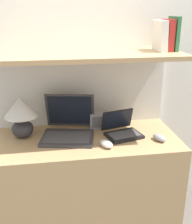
% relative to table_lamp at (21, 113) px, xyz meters
% --- Properties ---
extents(wall_back, '(6.00, 0.05, 2.40)m').
position_rel_table_lamp_xyz_m(wall_back, '(0.43, 0.24, 0.31)').
color(wall_back, white).
rests_on(wall_back, ground_plane).
extents(desk, '(1.24, 0.55, 0.72)m').
position_rel_table_lamp_xyz_m(desk, '(0.43, -0.10, -0.53)').
color(desk, tan).
rests_on(desk, ground_plane).
extents(back_riser, '(1.24, 0.04, 1.26)m').
position_rel_table_lamp_xyz_m(back_riser, '(0.43, 0.20, -0.26)').
color(back_riser, white).
rests_on(back_riser, ground_plane).
extents(shelf, '(1.24, 0.50, 0.03)m').
position_rel_table_lamp_xyz_m(shelf, '(0.43, -0.03, 0.38)').
color(shelf, tan).
rests_on(shelf, back_riser).
extents(table_lamp, '(0.22, 0.22, 0.28)m').
position_rel_table_lamp_xyz_m(table_lamp, '(0.00, 0.00, 0.00)').
color(table_lamp, '#2D2D33').
rests_on(table_lamp, desk).
extents(laptop_large, '(0.40, 0.39, 0.27)m').
position_rel_table_lamp_xyz_m(laptop_large, '(0.31, -0.03, -0.12)').
color(laptop_large, '#333338').
rests_on(laptop_large, desk).
extents(laptop_small, '(0.28, 0.26, 0.16)m').
position_rel_table_lamp_xyz_m(laptop_small, '(0.68, -0.08, -0.14)').
color(laptop_small, black).
rests_on(laptop_small, desk).
extents(computer_mouse, '(0.10, 0.13, 0.04)m').
position_rel_table_lamp_xyz_m(computer_mouse, '(0.54, -0.24, -0.15)').
color(computer_mouse, white).
rests_on(computer_mouse, desk).
extents(second_mouse, '(0.10, 0.12, 0.04)m').
position_rel_table_lamp_xyz_m(second_mouse, '(0.90, -0.20, -0.15)').
color(second_mouse, '#99999E').
rests_on(second_mouse, desk).
extents(router_box, '(0.13, 0.09, 0.12)m').
position_rel_table_lamp_xyz_m(router_box, '(0.53, 0.08, -0.11)').
color(router_box, gray).
rests_on(router_box, desk).
extents(book_green, '(0.02, 0.16, 0.21)m').
position_rel_table_lamp_xyz_m(book_green, '(1.01, -0.03, 0.50)').
color(book_green, '#2D7042').
rests_on(book_green, shelf).
extents(book_red, '(0.04, 0.15, 0.20)m').
position_rel_table_lamp_xyz_m(book_red, '(0.97, -0.03, 0.49)').
color(book_red, '#A82823').
rests_on(book_red, shelf).
extents(book_white, '(0.05, 0.18, 0.19)m').
position_rel_table_lamp_xyz_m(book_white, '(0.92, -0.03, 0.49)').
color(book_white, silver).
rests_on(book_white, shelf).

